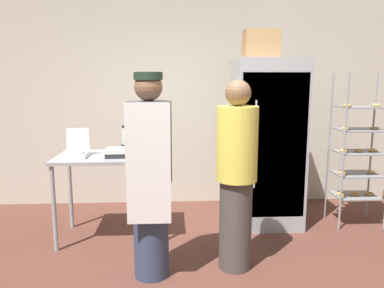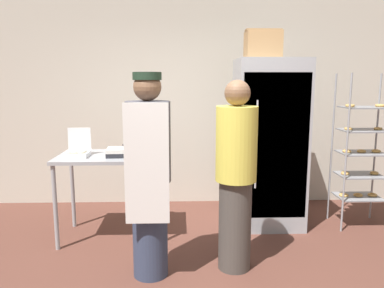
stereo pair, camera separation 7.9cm
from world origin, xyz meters
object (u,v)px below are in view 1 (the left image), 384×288
binder_stack (119,152)px  person_customer (236,175)px  blender_pitcher (126,140)px  cardboard_storage_box (261,45)px  refrigerator (267,144)px  person_baker (150,174)px  baking_rack (358,152)px  donut_box (75,152)px

binder_stack → person_customer: person_customer is taller
blender_pitcher → binder_stack: blender_pitcher is taller
cardboard_storage_box → blender_pitcher: bearing=-175.5°
blender_pitcher → refrigerator: bearing=4.1°
refrigerator → person_baker: bearing=-138.1°
blender_pitcher → cardboard_storage_box: size_ratio=0.74×
cardboard_storage_box → person_customer: (-0.43, -1.06, -1.22)m
baking_rack → person_baker: (-2.36, -1.10, 0.05)m
binder_stack → person_customer: 1.30m
baking_rack → person_baker: bearing=-155.0°
person_customer → blender_pitcher: bearing=138.9°
donut_box → blender_pitcher: (0.49, 0.28, 0.08)m
blender_pitcher → person_customer: 1.43m
baking_rack → donut_box: size_ratio=6.19×
refrigerator → blender_pitcher: refrigerator is taller
blender_pitcher → cardboard_storage_box: 1.84m
refrigerator → cardboard_storage_box: size_ratio=4.97×
refrigerator → person_customer: 1.19m
donut_box → cardboard_storage_box: size_ratio=0.74×
refrigerator → donut_box: refrigerator is taller
cardboard_storage_box → donut_box: bearing=-168.6°
donut_box → person_customer: bearing=-22.7°
cardboard_storage_box → person_customer: 1.67m
cardboard_storage_box → person_customer: size_ratio=0.23×
blender_pitcher → binder_stack: bearing=-99.0°
donut_box → person_baker: size_ratio=0.16×
person_baker → donut_box: bearing=136.8°
blender_pitcher → person_customer: size_ratio=0.17×
refrigerator → blender_pitcher: 1.62m
person_customer → refrigerator: bearing=63.0°
baking_rack → cardboard_storage_box: 1.70m
binder_stack → refrigerator: bearing=13.5°
binder_stack → person_baker: size_ratio=0.16×
cardboard_storage_box → person_baker: bearing=-135.6°
refrigerator → blender_pitcher: (-1.61, -0.12, 0.08)m
baking_rack → blender_pitcher: size_ratio=6.15×
baking_rack → person_customer: (-1.61, -1.00, 0.00)m
blender_pitcher → baking_rack: bearing=1.3°
donut_box → blender_pitcher: bearing=29.9°
cardboard_storage_box → person_baker: (-1.19, -1.16, -1.17)m
donut_box → binder_stack: donut_box is taller
person_baker → blender_pitcher: bearing=106.9°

